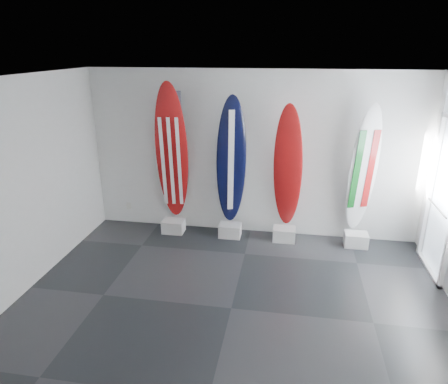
% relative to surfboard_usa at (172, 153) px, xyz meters
% --- Properties ---
extents(floor, '(6.00, 6.00, 0.00)m').
position_rel_surfboard_usa_xyz_m(floor, '(1.45, -2.28, -1.53)').
color(floor, black).
rests_on(floor, ground).
extents(ceiling, '(6.00, 6.00, 0.00)m').
position_rel_surfboard_usa_xyz_m(ceiling, '(1.45, -2.28, 1.47)').
color(ceiling, white).
rests_on(ceiling, wall_back).
extents(wall_back, '(6.00, 0.00, 6.00)m').
position_rel_surfboard_usa_xyz_m(wall_back, '(1.45, 0.22, -0.03)').
color(wall_back, white).
rests_on(wall_back, ground).
extents(wall_front, '(6.00, 0.00, 6.00)m').
position_rel_surfboard_usa_xyz_m(wall_front, '(1.45, -4.78, -0.03)').
color(wall_front, white).
rests_on(wall_front, ground).
extents(wall_left, '(0.00, 5.00, 5.00)m').
position_rel_surfboard_usa_xyz_m(wall_left, '(-1.55, -2.28, -0.03)').
color(wall_left, white).
rests_on(wall_left, ground).
extents(display_block_usa, '(0.40, 0.30, 0.24)m').
position_rel_surfboard_usa_xyz_m(display_block_usa, '(0.00, -0.10, -1.41)').
color(display_block_usa, silver).
rests_on(display_block_usa, floor).
extents(surfboard_usa, '(0.63, 0.48, 2.58)m').
position_rel_surfboard_usa_xyz_m(surfboard_usa, '(0.00, 0.00, 0.00)').
color(surfboard_usa, maroon).
rests_on(surfboard_usa, display_block_usa).
extents(display_block_navy, '(0.40, 0.30, 0.24)m').
position_rel_surfboard_usa_xyz_m(display_block_navy, '(1.09, -0.10, -1.41)').
color(display_block_navy, silver).
rests_on(display_block_navy, floor).
extents(surfboard_navy, '(0.59, 0.40, 2.37)m').
position_rel_surfboard_usa_xyz_m(surfboard_navy, '(1.09, 0.00, -0.11)').
color(surfboard_navy, black).
rests_on(surfboard_navy, display_block_navy).
extents(display_block_swiss, '(0.40, 0.30, 0.24)m').
position_rel_surfboard_usa_xyz_m(display_block_swiss, '(2.09, -0.10, -1.41)').
color(display_block_swiss, silver).
rests_on(display_block_swiss, floor).
extents(surfboard_swiss, '(0.56, 0.41, 2.25)m').
position_rel_surfboard_usa_xyz_m(surfboard_swiss, '(2.09, 0.00, -0.16)').
color(surfboard_swiss, maroon).
rests_on(surfboard_swiss, display_block_swiss).
extents(display_block_italy, '(0.40, 0.30, 0.24)m').
position_rel_surfboard_usa_xyz_m(display_block_italy, '(3.35, -0.10, -1.41)').
color(display_block_italy, silver).
rests_on(display_block_italy, floor).
extents(surfboard_italy, '(0.60, 0.48, 2.29)m').
position_rel_surfboard_usa_xyz_m(surfboard_italy, '(3.35, 0.00, -0.15)').
color(surfboard_italy, white).
rests_on(surfboard_italy, display_block_italy).
extents(wall_outlet, '(0.09, 0.02, 0.13)m').
position_rel_surfboard_usa_xyz_m(wall_outlet, '(-1.00, 0.20, -1.18)').
color(wall_outlet, silver).
rests_on(wall_outlet, wall_back).
extents(glass_door, '(0.12, 1.16, 2.85)m').
position_rel_surfboard_usa_xyz_m(glass_door, '(4.42, -0.73, -0.10)').
color(glass_door, white).
rests_on(glass_door, floor).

